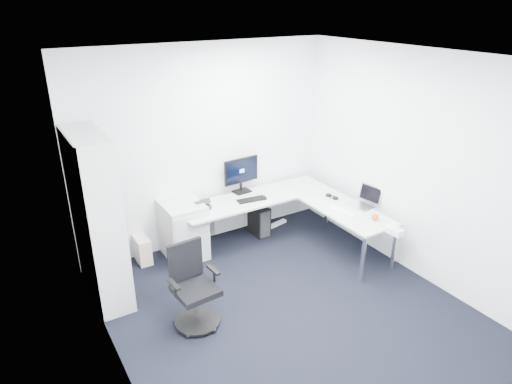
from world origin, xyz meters
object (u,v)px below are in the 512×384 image
l_desk (268,226)px  task_chair (196,288)px  bookshelf (97,220)px  monitor (242,175)px  laptop (360,198)px

l_desk → task_chair: 1.79m
bookshelf → monitor: 2.15m
bookshelf → laptop: bearing=-12.7°
l_desk → monitor: bearing=98.5°
l_desk → task_chair: size_ratio=2.45×
task_chair → monitor: monitor is taller
l_desk → bookshelf: bookshelf is taller
l_desk → bookshelf: size_ratio=1.13×
bookshelf → laptop: (3.18, -0.72, -0.20)m
l_desk → laptop: laptop is taller
task_chair → laptop: task_chair is taller
task_chair → monitor: (1.42, 1.53, 0.45)m
l_desk → monitor: size_ratio=4.07×
l_desk → task_chair: task_chair is taller
monitor → laptop: bearing=-52.8°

